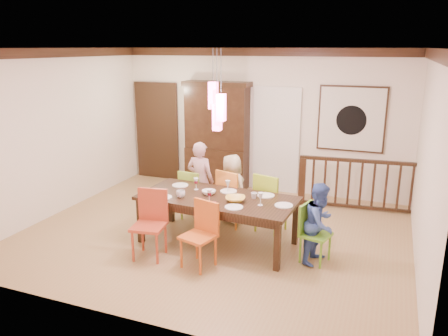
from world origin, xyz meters
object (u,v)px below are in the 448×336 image
(chair_end_right, at_px, (316,230))
(china_hutch, at_px, (217,135))
(dining_table, at_px, (218,201))
(balustrade, at_px, (361,184))
(person_far_left, at_px, (200,181))
(person_far_mid, at_px, (232,188))
(person_end_right, at_px, (320,223))
(chair_far_left, at_px, (194,191))

(chair_end_right, height_order, china_hutch, china_hutch)
(dining_table, distance_m, balustrade, 2.98)
(chair_end_right, relative_size, balustrade, 0.37)
(person_far_left, distance_m, person_far_mid, 0.57)
(balustrade, bearing_deg, person_far_left, -156.33)
(dining_table, bearing_deg, person_end_right, 1.45)
(dining_table, relative_size, balustrade, 1.06)
(chair_far_left, bearing_deg, dining_table, 138.75)
(china_hutch, distance_m, balustrade, 3.07)
(chair_far_left, bearing_deg, person_far_mid, -166.63)
(chair_far_left, distance_m, chair_end_right, 2.43)
(person_far_left, bearing_deg, chair_end_right, 162.04)
(balustrade, bearing_deg, china_hutch, 167.86)
(person_far_left, bearing_deg, dining_table, 133.03)
(dining_table, distance_m, person_far_left, 1.06)
(chair_far_left, xyz_separation_m, balustrade, (2.68, 1.47, -0.01))
(china_hutch, distance_m, person_far_mid, 2.05)
(chair_far_left, bearing_deg, person_end_right, 164.90)
(person_far_mid, distance_m, person_end_right, 1.89)
(chair_far_left, height_order, person_end_right, person_end_right)
(person_far_left, relative_size, person_end_right, 1.20)
(dining_table, height_order, balustrade, balustrade)
(balustrade, height_order, person_end_right, person_end_right)
(chair_end_right, bearing_deg, balustrade, 4.23)
(person_far_left, bearing_deg, person_far_mid, -168.87)
(chair_end_right, xyz_separation_m, person_far_left, (-2.16, 0.91, 0.21))
(china_hutch, bearing_deg, chair_far_left, -80.59)
(chair_far_left, relative_size, person_far_left, 0.64)
(chair_end_right, distance_m, person_far_mid, 1.87)
(china_hutch, xyz_separation_m, person_end_right, (2.61, -2.67, -0.55))
(dining_table, bearing_deg, balustrade, 53.01)
(person_end_right, bearing_deg, person_far_left, 84.27)
(dining_table, bearing_deg, china_hutch, 115.29)
(china_hutch, bearing_deg, person_far_mid, -60.66)
(dining_table, distance_m, person_far_mid, 0.91)
(chair_end_right, height_order, person_far_left, person_far_left)
(chair_end_right, relative_size, person_end_right, 0.73)
(chair_far_left, height_order, chair_end_right, chair_far_left)
(china_hutch, distance_m, person_end_right, 3.77)
(chair_end_right, distance_m, china_hutch, 3.77)
(person_end_right, bearing_deg, balustrade, 6.97)
(person_far_mid, height_order, person_end_right, person_far_mid)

